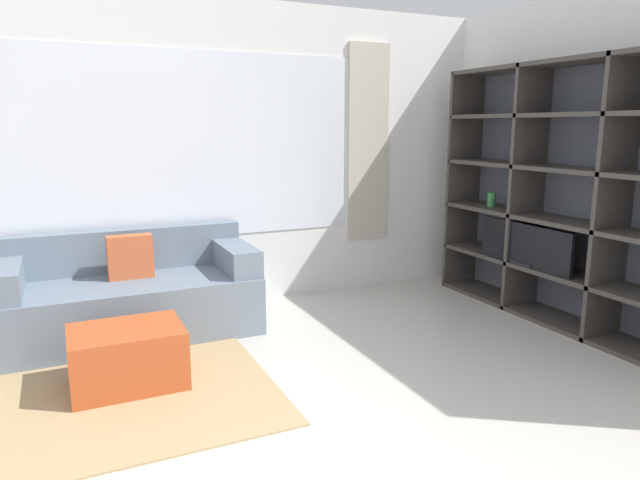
% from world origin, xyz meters
% --- Properties ---
extents(wall_back, '(6.98, 0.11, 2.70)m').
position_xyz_m(wall_back, '(0.00, 3.34, 1.36)').
color(wall_back, white).
rests_on(wall_back, ground_plane).
extents(wall_right, '(0.07, 4.51, 2.70)m').
position_xyz_m(wall_right, '(2.93, 1.65, 1.35)').
color(wall_right, white).
rests_on(wall_right, ground_plane).
extents(area_rug, '(2.82, 1.77, 0.01)m').
position_xyz_m(area_rug, '(-1.30, 1.85, 0.01)').
color(area_rug, tan).
rests_on(area_rug, ground_plane).
extents(shelving_unit, '(0.42, 2.62, 2.13)m').
position_xyz_m(shelving_unit, '(2.72, 1.65, 1.05)').
color(shelving_unit, '#515660').
rests_on(shelving_unit, ground_plane).
extents(couch_main, '(1.93, 0.86, 0.80)m').
position_xyz_m(couch_main, '(-0.61, 2.86, 0.31)').
color(couch_main, slate).
rests_on(couch_main, ground_plane).
extents(ottoman, '(0.68, 0.51, 0.38)m').
position_xyz_m(ottoman, '(-0.74, 1.90, 0.19)').
color(ottoman, '#B74C23').
rests_on(ottoman, ground_plane).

